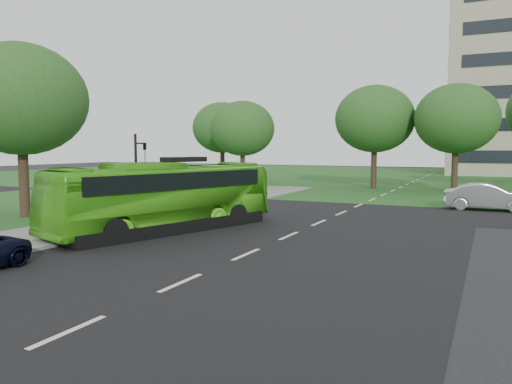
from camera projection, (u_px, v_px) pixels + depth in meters
ground at (269, 245)px, 19.02m from camera, size 160.00×160.00×0.00m
street_surfaces at (380, 194)px, 39.65m from camera, size 120.00×120.00×0.15m
tree_park_a at (243, 129)px, 46.43m from camera, size 6.01×6.01×7.99m
tree_park_b at (375, 119)px, 44.12m from camera, size 6.99×6.99×9.17m
tree_park_c at (456, 119)px, 40.22m from camera, size 6.64×6.64×8.82m
tree_park_f at (222, 128)px, 53.32m from camera, size 6.36×6.36×8.49m
tree_side_near at (20, 100)px, 25.99m from camera, size 6.86×6.86×9.12m
bus at (165, 197)px, 22.09m from camera, size 5.79×11.20×3.05m
sedan at (488, 197)px, 29.29m from camera, size 4.87×1.79×1.59m
traffic_light at (138, 173)px, 22.81m from camera, size 0.70×0.21×4.32m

